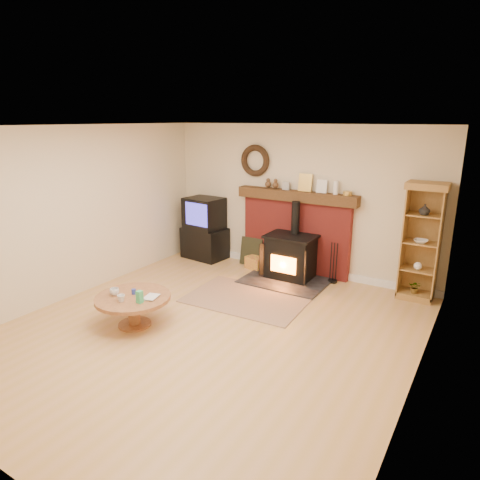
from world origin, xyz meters
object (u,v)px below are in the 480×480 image
Objects in this scene: tv_unit at (205,229)px; curio_cabinet at (421,242)px; coffee_table at (133,302)px; wood_stove at (290,258)px.

curio_cabinet reaches higher than tv_unit.
curio_cabinet is 1.81× the size of coffee_table.
tv_unit is 3.97m from curio_cabinet.
tv_unit is 0.67× the size of curio_cabinet.
wood_stove is 1.96m from tv_unit.
tv_unit reaches higher than coffee_table.
curio_cabinet is at bearing 1.22° from tv_unit.
wood_stove is 1.41× the size of coffee_table.
wood_stove is 2.10m from curio_cabinet.
coffee_table is at bearing -111.08° from wood_stove.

